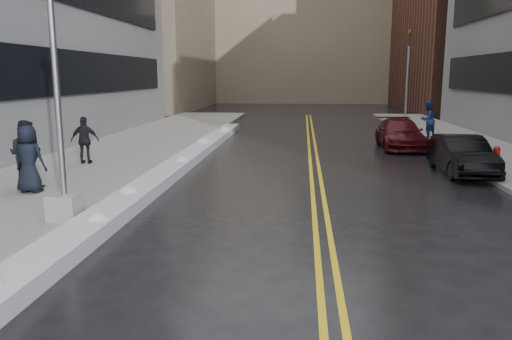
% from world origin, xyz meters
% --- Properties ---
extents(ground, '(160.00, 160.00, 0.00)m').
position_xyz_m(ground, '(0.00, 0.00, 0.00)').
color(ground, black).
rests_on(ground, ground).
extents(sidewalk_west, '(5.50, 50.00, 0.15)m').
position_xyz_m(sidewalk_west, '(-5.75, 10.00, 0.07)').
color(sidewalk_west, gray).
rests_on(sidewalk_west, ground).
extents(lane_line_left, '(0.12, 50.00, 0.01)m').
position_xyz_m(lane_line_left, '(2.35, 10.00, 0.00)').
color(lane_line_left, gold).
rests_on(lane_line_left, ground).
extents(lane_line_right, '(0.12, 50.00, 0.01)m').
position_xyz_m(lane_line_right, '(2.65, 10.00, 0.00)').
color(lane_line_right, gold).
rests_on(lane_line_right, ground).
extents(snow_ridge, '(0.90, 30.00, 0.34)m').
position_xyz_m(snow_ridge, '(-2.45, 8.00, 0.17)').
color(snow_ridge, silver).
rests_on(snow_ridge, ground).
extents(building_west_far, '(14.00, 22.00, 18.00)m').
position_xyz_m(building_west_far, '(-15.50, 44.00, 9.00)').
color(building_west_far, gray).
rests_on(building_west_far, ground).
extents(building_far, '(36.00, 16.00, 22.00)m').
position_xyz_m(building_far, '(2.00, 60.00, 11.00)').
color(building_far, gray).
rests_on(building_far, ground).
extents(lamppost, '(0.65, 0.65, 7.62)m').
position_xyz_m(lamppost, '(-3.30, 2.00, 2.53)').
color(lamppost, gray).
rests_on(lamppost, sidewalk_west).
extents(fire_hydrant, '(0.26, 0.26, 0.73)m').
position_xyz_m(fire_hydrant, '(9.00, 10.00, 0.55)').
color(fire_hydrant, maroon).
rests_on(fire_hydrant, sidewalk_east).
extents(traffic_signal, '(0.16, 0.20, 6.00)m').
position_xyz_m(traffic_signal, '(8.50, 24.00, 3.40)').
color(traffic_signal, gray).
rests_on(traffic_signal, sidewalk_east).
extents(pedestrian_b, '(0.96, 0.75, 1.98)m').
position_xyz_m(pedestrian_b, '(-5.87, 4.97, 1.14)').
color(pedestrian_b, black).
rests_on(pedestrian_b, sidewalk_west).
extents(pedestrian_c, '(0.97, 0.68, 1.89)m').
position_xyz_m(pedestrian_c, '(-5.52, 4.49, 1.09)').
color(pedestrian_c, black).
rests_on(pedestrian_c, sidewalk_west).
extents(pedestrian_d, '(1.06, 0.54, 1.74)m').
position_xyz_m(pedestrian_d, '(-5.96, 9.11, 1.02)').
color(pedestrian_d, black).
rests_on(pedestrian_d, sidewalk_west).
extents(pedestrian_east, '(1.19, 1.14, 1.93)m').
position_xyz_m(pedestrian_east, '(8.48, 18.13, 1.12)').
color(pedestrian_east, navy).
rests_on(pedestrian_east, sidewalk_east).
extents(car_black, '(1.49, 4.08, 1.34)m').
position_xyz_m(car_black, '(7.50, 9.07, 0.67)').
color(car_black, black).
rests_on(car_black, ground).
extents(car_maroon, '(1.96, 4.68, 1.35)m').
position_xyz_m(car_maroon, '(6.58, 15.34, 0.67)').
color(car_maroon, '#420A0F').
rests_on(car_maroon, ground).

